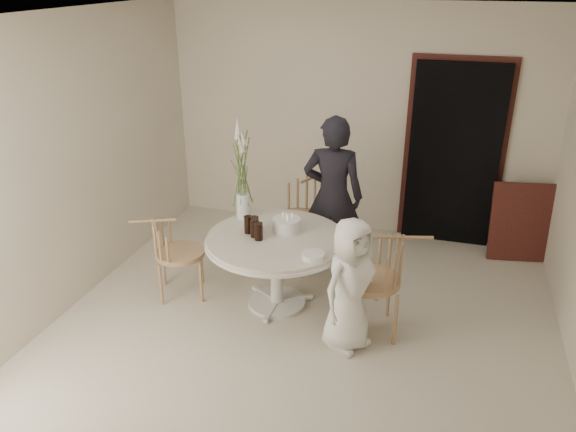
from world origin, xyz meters
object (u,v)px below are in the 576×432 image
(chair_left, at_px, (167,246))
(girl, at_px, (333,197))
(boy, at_px, (350,285))
(birthday_cake, at_px, (287,225))
(chair_far, at_px, (307,207))
(chair_right, at_px, (385,270))
(table, at_px, (277,248))
(flower_vase, at_px, (242,175))

(chair_left, xyz_separation_m, girl, (1.43, 0.94, 0.31))
(boy, distance_m, birthday_cake, 0.96)
(chair_far, bearing_deg, chair_right, -24.87)
(table, distance_m, birthday_cake, 0.24)
(chair_far, distance_m, boy, 1.60)
(girl, xyz_separation_m, birthday_cake, (-0.30, -0.67, -0.06))
(chair_left, relative_size, birthday_cake, 3.15)
(chair_left, xyz_separation_m, flower_vase, (0.63, 0.45, 0.65))
(chair_right, height_order, boy, boy)
(chair_far, height_order, boy, boy)
(chair_left, height_order, boy, boy)
(girl, height_order, boy, girl)
(chair_far, bearing_deg, boy, -38.94)
(girl, height_order, flower_vase, flower_vase)
(chair_far, height_order, flower_vase, flower_vase)
(chair_right, bearing_deg, birthday_cake, -120.62)
(chair_far, relative_size, chair_right, 1.02)
(girl, distance_m, boy, 1.35)
(chair_left, height_order, girl, girl)
(boy, xyz_separation_m, flower_vase, (-1.23, 0.76, 0.59))
(chair_right, bearing_deg, chair_left, -104.77)
(chair_right, height_order, birthday_cake, chair_right)
(chair_right, relative_size, girl, 0.56)
(chair_right, bearing_deg, flower_vase, -121.68)
(chair_far, height_order, chair_left, chair_far)
(flower_vase, bearing_deg, chair_right, -17.11)
(table, relative_size, chair_far, 1.37)
(table, xyz_separation_m, boy, (0.78, -0.44, -0.02))
(chair_right, relative_size, boy, 0.80)
(chair_right, bearing_deg, girl, -158.98)
(girl, xyz_separation_m, boy, (0.43, -1.26, -0.26))
(chair_far, xyz_separation_m, girl, (0.31, -0.16, 0.22))
(girl, bearing_deg, chair_far, -30.74)
(birthday_cake, bearing_deg, chair_left, -166.36)
(chair_left, xyz_separation_m, birthday_cake, (1.13, 0.27, 0.25))
(chair_left, relative_size, girl, 0.49)
(flower_vase, bearing_deg, table, -35.93)
(boy, bearing_deg, flower_vase, 89.71)
(table, xyz_separation_m, chair_far, (0.04, 0.98, 0.01))
(flower_vase, bearing_deg, boy, -31.76)
(chair_far, distance_m, chair_left, 1.57)
(chair_right, height_order, chair_left, chair_right)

